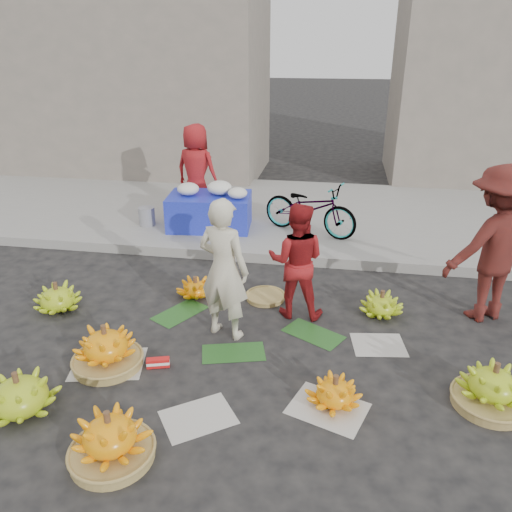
% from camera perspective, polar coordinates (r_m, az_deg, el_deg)
% --- Properties ---
extents(ground, '(80.00, 80.00, 0.00)m').
position_cam_1_polar(ground, '(5.44, -1.11, -9.93)').
color(ground, black).
rests_on(ground, ground).
extents(curb, '(40.00, 0.25, 0.15)m').
position_cam_1_polar(curb, '(7.32, 2.04, -0.02)').
color(curb, gray).
rests_on(curb, ground).
extents(sidewalk, '(40.00, 4.00, 0.12)m').
position_cam_1_polar(sidewalk, '(9.28, 3.77, 5.01)').
color(sidewalk, gray).
rests_on(sidewalk, ground).
extents(building_left, '(6.00, 3.00, 4.00)m').
position_cam_1_polar(building_left, '(12.67, -13.75, 18.38)').
color(building_left, gray).
rests_on(building_left, sidewalk).
extents(newspaper_scatter, '(3.20, 1.80, 0.00)m').
position_cam_1_polar(newspaper_scatter, '(4.81, -2.91, -15.08)').
color(newspaper_scatter, beige).
rests_on(newspaper_scatter, ground).
extents(banana_leaves, '(2.00, 1.00, 0.00)m').
position_cam_1_polar(banana_leaves, '(5.62, -1.74, -8.69)').
color(banana_leaves, '#1B4D19').
rests_on(banana_leaves, ground).
extents(banana_bunch_0, '(0.68, 0.68, 0.46)m').
position_cam_1_polar(banana_bunch_0, '(5.21, -16.75, -10.09)').
color(banana_bunch_0, olive).
rests_on(banana_bunch_0, ground).
extents(banana_bunch_1, '(0.80, 0.80, 0.41)m').
position_cam_1_polar(banana_bunch_1, '(4.92, -25.44, -14.09)').
color(banana_bunch_1, '#82AB18').
rests_on(banana_bunch_1, ground).
extents(banana_bunch_2, '(0.65, 0.65, 0.45)m').
position_cam_1_polar(banana_bunch_2, '(4.21, -16.32, -19.41)').
color(banana_bunch_2, olive).
rests_on(banana_bunch_2, ground).
extents(banana_bunch_3, '(0.52, 0.52, 0.30)m').
position_cam_1_polar(banana_bunch_3, '(4.64, 9.00, -15.09)').
color(banana_bunch_3, '#FFA10C').
rests_on(banana_bunch_3, ground).
extents(banana_bunch_4, '(0.74, 0.74, 0.45)m').
position_cam_1_polar(banana_bunch_4, '(4.98, 25.40, -13.44)').
color(banana_bunch_4, olive).
rests_on(banana_bunch_4, ground).
extents(banana_bunch_5, '(0.53, 0.53, 0.31)m').
position_cam_1_polar(banana_bunch_5, '(6.08, 14.13, -5.37)').
color(banana_bunch_5, '#82AB18').
rests_on(banana_bunch_5, ground).
extents(banana_bunch_6, '(0.74, 0.74, 0.36)m').
position_cam_1_polar(banana_bunch_6, '(6.46, -21.76, -4.43)').
color(banana_bunch_6, '#82AB18').
rests_on(banana_bunch_6, ground).
extents(banana_bunch_7, '(0.48, 0.48, 0.28)m').
position_cam_1_polar(banana_bunch_7, '(6.35, -6.92, -3.69)').
color(banana_bunch_7, '#FFA10C').
rests_on(banana_bunch_7, ground).
extents(basket_spare, '(0.50, 0.50, 0.06)m').
position_cam_1_polar(basket_spare, '(6.29, 1.10, -4.70)').
color(basket_spare, olive).
rests_on(basket_spare, ground).
extents(incense_stack, '(0.24, 0.13, 0.09)m').
position_cam_1_polar(incense_stack, '(5.15, -11.12, -11.87)').
color(incense_stack, red).
rests_on(incense_stack, ground).
extents(vendor_cream, '(0.66, 0.53, 1.56)m').
position_cam_1_polar(vendor_cream, '(5.24, -3.70, -1.56)').
color(vendor_cream, beige).
rests_on(vendor_cream, ground).
extents(vendor_red, '(0.68, 0.54, 1.37)m').
position_cam_1_polar(vendor_red, '(5.69, 4.65, -0.56)').
color(vendor_red, '#A61919').
rests_on(vendor_red, ground).
extents(man_striped, '(1.35, 1.13, 1.81)m').
position_cam_1_polar(man_striped, '(6.14, 25.59, 1.18)').
color(man_striped, maroon).
rests_on(man_striped, ground).
extents(flower_table, '(1.39, 0.94, 0.77)m').
position_cam_1_polar(flower_table, '(8.27, -5.27, 5.37)').
color(flower_table, '#1B26B4').
rests_on(flower_table, sidewalk).
extents(grey_bucket, '(0.27, 0.27, 0.31)m').
position_cam_1_polar(grey_bucket, '(8.59, -12.37, 4.46)').
color(grey_bucket, gray).
rests_on(grey_bucket, sidewalk).
extents(flower_vendor, '(0.88, 0.68, 1.59)m').
position_cam_1_polar(flower_vendor, '(8.82, -6.82, 9.70)').
color(flower_vendor, '#A61919').
rests_on(flower_vendor, sidewalk).
extents(bicycle, '(1.13, 1.69, 0.84)m').
position_cam_1_polar(bicycle, '(8.00, 6.19, 5.48)').
color(bicycle, gray).
rests_on(bicycle, sidewalk).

